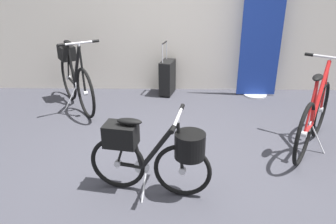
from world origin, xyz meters
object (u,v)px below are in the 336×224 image
object	(u,v)px
floor_banner_stand	(261,44)
display_bike_left	(74,76)
rolling_suitcase	(167,77)
display_bike_right	(314,117)
folding_bike_foreground	(154,152)

from	to	relation	value
floor_banner_stand	display_bike_left	world-z (taller)	floor_banner_stand
floor_banner_stand	rolling_suitcase	bearing A→B (deg)	178.54
display_bike_left	display_bike_right	bearing A→B (deg)	-22.01
folding_bike_foreground	display_bike_right	bearing A→B (deg)	26.16
display_bike_left	rolling_suitcase	bearing A→B (deg)	21.30
display_bike_right	folding_bike_foreground	bearing A→B (deg)	-153.84
display_bike_right	rolling_suitcase	world-z (taller)	display_bike_right
display_bike_right	floor_banner_stand	bearing A→B (deg)	97.84
floor_banner_stand	folding_bike_foreground	size ratio (longest dim) A/B	1.65
floor_banner_stand	display_bike_left	distance (m)	2.77
folding_bike_foreground	display_bike_right	distance (m)	1.88
display_bike_left	floor_banner_stand	bearing A→B (deg)	9.98
floor_banner_stand	rolling_suitcase	distance (m)	1.49
display_bike_left	display_bike_right	size ratio (longest dim) A/B	1.04
floor_banner_stand	folding_bike_foreground	world-z (taller)	floor_banner_stand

